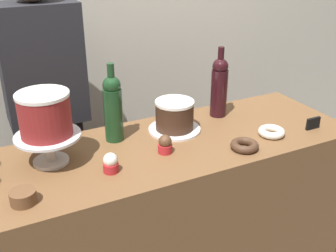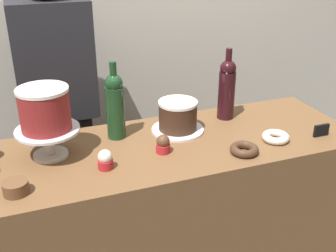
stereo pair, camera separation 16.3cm
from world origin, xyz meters
name	(u,v)px [view 1 (the left image)]	position (x,y,z in m)	size (l,w,h in m)	color
back_wall	(97,9)	(0.00, 0.85, 1.30)	(6.00, 0.05, 2.60)	beige
display_counter	(168,231)	(0.00, 0.00, 0.45)	(1.60, 0.55, 0.89)	brown
cake_stand_pedestal	(49,143)	(-0.46, 0.06, 0.97)	(0.24, 0.24, 0.12)	silver
white_layer_cake	(45,114)	(-0.46, 0.06, 1.09)	(0.19, 0.19, 0.16)	maroon
silver_serving_platter	(174,129)	(0.08, 0.10, 0.90)	(0.23, 0.23, 0.01)	white
chocolate_round_cake	(175,115)	(0.08, 0.10, 0.96)	(0.17, 0.17, 0.13)	#3D2619
wine_bottle_green	(113,107)	(-0.18, 0.14, 1.03)	(0.08, 0.08, 0.33)	#193D1E
wine_bottle_dark_red	(219,86)	(0.34, 0.16, 1.03)	(0.08, 0.08, 0.33)	black
cupcake_vanilla	(111,163)	(-0.28, -0.10, 0.93)	(0.06, 0.06, 0.07)	red
cupcake_chocolate	(165,144)	(-0.04, -0.06, 0.93)	(0.06, 0.06, 0.07)	red
donut_sugar	(271,132)	(0.43, -0.13, 0.91)	(0.11, 0.11, 0.03)	silver
donut_chocolate	(244,145)	(0.25, -0.17, 0.91)	(0.11, 0.11, 0.03)	#472D1E
cookie_stack	(23,197)	(-0.59, -0.16, 0.91)	(0.08, 0.08, 0.04)	brown
price_sign_chalkboard	(313,123)	(0.63, -0.16, 0.92)	(0.07, 0.01, 0.05)	black
barista_figure	(49,121)	(-0.37, 0.56, 0.84)	(0.36, 0.22, 1.60)	black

